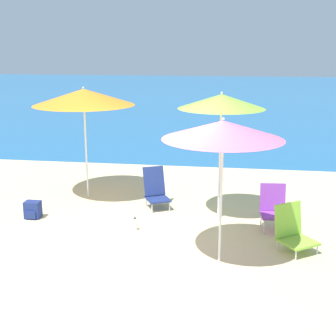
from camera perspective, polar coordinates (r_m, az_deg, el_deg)
ground_plane at (r=7.42m, az=-4.32°, el=-9.90°), size 60.00×60.00×0.00m
sea_water at (r=32.12m, az=5.91°, el=8.98°), size 60.00×40.00×0.01m
beach_umbrella_pink at (r=6.49m, az=6.72°, el=4.61°), size 1.71×1.71×2.13m
beach_umbrella_lime at (r=8.25m, az=6.54°, el=8.04°), size 1.53×1.53×2.32m
beach_umbrella_orange at (r=9.60m, az=-10.24°, el=8.51°), size 2.05×2.05×2.30m
beach_chair_purple at (r=8.31m, az=12.71°, el=-4.57°), size 0.48×0.53×0.77m
beach_chair_navy at (r=9.18m, az=-1.51°, el=-2.61°), size 0.63×0.69×0.78m
beach_chair_lime at (r=7.55m, az=14.96°, el=-7.35°), size 0.72×0.73×0.72m
backpack_navy at (r=9.00m, az=-16.16°, el=-4.93°), size 0.28×0.24×0.32m
water_bottle at (r=8.14m, az=-4.05°, el=-6.96°), size 0.09×0.09×0.23m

